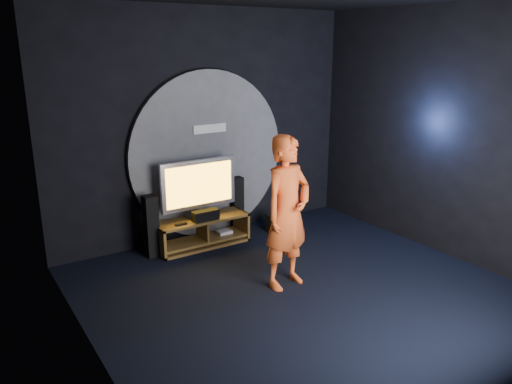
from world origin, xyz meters
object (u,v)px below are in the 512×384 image
Objects in this scene: tower_speaker_left at (151,226)px; player at (287,213)px; media_console at (203,234)px; tv at (199,186)px; tower_speaker_right at (236,204)px; subwoofer at (276,223)px.

tower_speaker_left is 2.15m from player.
tower_speaker_left is at bearing 175.62° from media_console.
tower_speaker_left is at bearing -179.49° from tv.
tower_speaker_right is at bearing 16.62° from tv.
tower_speaker_left and tower_speaker_right have the same top height.
player reaches higher than tower_speaker_left.
media_console is at bearing -158.79° from tower_speaker_right.
subwoofer is (0.49, -0.44, -0.30)m from tower_speaker_right.
tower_speaker_left is 1.00× the size of tower_speaker_right.
tower_speaker_right reaches higher than media_console.
tv is 0.62× the size of player.
tv is at bearing 90.24° from player.
media_console reaches higher than subwoofer.
tower_speaker_right is 2.13m from player.
subwoofer is (2.05, -0.20, -0.30)m from tower_speaker_left.
tv is 1.32× the size of tower_speaker_right.
tv reaches higher than tower_speaker_right.
tower_speaker_right is at bearing 137.98° from subwoofer.
tower_speaker_left reaches higher than subwoofer.
player is at bearing -79.91° from media_console.
tower_speaker_right is 2.99× the size of subwoofer.
player is at bearing -103.04° from tower_speaker_right.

